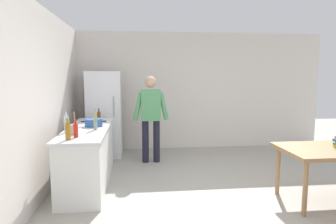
{
  "coord_description": "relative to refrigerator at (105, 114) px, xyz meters",
  "views": [
    {
      "loc": [
        -1.25,
        -3.92,
        1.72
      ],
      "look_at": [
        -0.67,
        1.32,
        1.07
      ],
      "focal_mm": 31.77,
      "sensor_mm": 36.0,
      "label": 1
    }
  ],
  "objects": [
    {
      "name": "person",
      "position": [
        0.95,
        -0.55,
        0.08
      ],
      "size": [
        0.7,
        0.22,
        1.7
      ],
      "color": "#1E1E2D",
      "rests_on": "ground_plane"
    },
    {
      "name": "wall_left",
      "position": [
        -0.7,
        -2.2,
        0.45
      ],
      "size": [
        0.12,
        5.6,
        2.7
      ],
      "primitive_type": "cube",
      "color": "silver",
      "rests_on": "ground_plane"
    },
    {
      "name": "dining_table",
      "position": [
        3.3,
        -2.7,
        -0.23
      ],
      "size": [
        1.4,
        0.9,
        0.75
      ],
      "color": "#9E754C",
      "rests_on": "ground_plane"
    },
    {
      "name": "ground_plane",
      "position": [
        1.9,
        -2.4,
        -0.9
      ],
      "size": [
        14.0,
        14.0,
        0.0
      ],
      "primitive_type": "plane",
      "color": "#9E998E"
    },
    {
      "name": "cooking_pot",
      "position": [
        -0.02,
        -1.47,
        0.06
      ],
      "size": [
        0.4,
        0.28,
        0.12
      ],
      "color": "#285193",
      "rests_on": "kitchen_counter"
    },
    {
      "name": "utensil_jar",
      "position": [
        -0.21,
        -2.13,
        0.08
      ],
      "size": [
        0.11,
        0.11,
        0.32
      ],
      "color": "tan",
      "rests_on": "kitchen_counter"
    },
    {
      "name": "bottle_oil_amber",
      "position": [
        -0.21,
        -2.47,
        0.12
      ],
      "size": [
        0.06,
        0.06,
        0.28
      ],
      "color": "#996619",
      "rests_on": "kitchen_counter"
    },
    {
      "name": "bottle_sauce_red",
      "position": [
        -0.14,
        -2.33,
        0.1
      ],
      "size": [
        0.06,
        0.06,
        0.24
      ],
      "color": "#B22319",
      "rests_on": "kitchen_counter"
    },
    {
      "name": "wall_back",
      "position": [
        1.9,
        0.6,
        0.45
      ],
      "size": [
        6.4,
        0.12,
        2.7
      ],
      "primitive_type": "cube",
      "color": "silver",
      "rests_on": "ground_plane"
    },
    {
      "name": "kitchen_counter",
      "position": [
        -0.1,
        -1.6,
        -0.45
      ],
      "size": [
        0.64,
        2.2,
        0.9
      ],
      "color": "white",
      "rests_on": "ground_plane"
    },
    {
      "name": "bottle_beer_brown",
      "position": [
        0.03,
        -1.2,
        0.11
      ],
      "size": [
        0.06,
        0.06,
        0.26
      ],
      "color": "#5B3314",
      "rests_on": "kitchen_counter"
    },
    {
      "name": "bottle_vinegar_tall",
      "position": [
        0.05,
        -1.8,
        0.14
      ],
      "size": [
        0.06,
        0.06,
        0.32
      ],
      "color": "gray",
      "rests_on": "kitchen_counter"
    },
    {
      "name": "bottle_water_clear",
      "position": [
        -0.34,
        -1.97,
        0.13
      ],
      "size": [
        0.07,
        0.07,
        0.3
      ],
      "color": "silver",
      "rests_on": "kitchen_counter"
    },
    {
      "name": "refrigerator",
      "position": [
        0.0,
        0.0,
        0.0
      ],
      "size": [
        0.7,
        0.67,
        1.8
      ],
      "color": "white",
      "rests_on": "ground_plane"
    }
  ]
}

